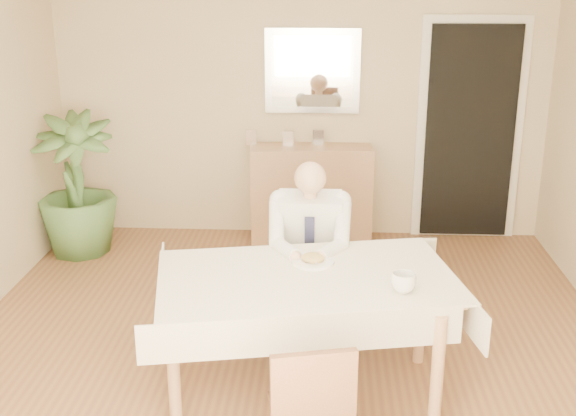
# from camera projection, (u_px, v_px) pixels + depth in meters

# --- Properties ---
(room) EXTENTS (5.00, 5.02, 2.60)m
(room) POSITION_uv_depth(u_px,v_px,m) (285.00, 170.00, 4.25)
(room) COLOR brown
(room) RESTS_ON ground
(window) EXTENTS (1.34, 0.04, 1.44)m
(window) POSITION_uv_depth(u_px,v_px,m) (229.00, 369.00, 1.86)
(window) COLOR white
(window) RESTS_ON room
(doorway) EXTENTS (0.96, 0.07, 2.10)m
(doorway) POSITION_uv_depth(u_px,v_px,m) (469.00, 133.00, 6.60)
(doorway) COLOR white
(doorway) RESTS_ON ground
(mirror) EXTENTS (0.86, 0.04, 0.76)m
(mirror) POSITION_uv_depth(u_px,v_px,m) (312.00, 71.00, 6.51)
(mirror) COLOR silver
(mirror) RESTS_ON room
(dining_table) EXTENTS (1.90, 1.34, 0.75)m
(dining_table) POSITION_uv_depth(u_px,v_px,m) (306.00, 289.00, 4.18)
(dining_table) COLOR tan
(dining_table) RESTS_ON ground
(chair_far) EXTENTS (0.43, 0.43, 0.85)m
(chair_far) POSITION_uv_depth(u_px,v_px,m) (310.00, 261.00, 5.07)
(chair_far) COLOR #442A1B
(chair_far) RESTS_ON ground
(chair_near) EXTENTS (0.47, 0.48, 0.83)m
(chair_near) POSITION_uv_depth(u_px,v_px,m) (314.00, 411.00, 3.37)
(chair_near) COLOR #442A1B
(chair_near) RESTS_ON ground
(seated_man) EXTENTS (0.48, 0.72, 1.24)m
(seated_man) POSITION_uv_depth(u_px,v_px,m) (309.00, 247.00, 4.73)
(seated_man) COLOR white
(seated_man) RESTS_ON ground
(plate) EXTENTS (0.26, 0.26, 0.02)m
(plate) POSITION_uv_depth(u_px,v_px,m) (313.00, 261.00, 4.33)
(plate) COLOR white
(plate) RESTS_ON dining_table
(food) EXTENTS (0.14, 0.14, 0.06)m
(food) POSITION_uv_depth(u_px,v_px,m) (313.00, 258.00, 4.32)
(food) COLOR olive
(food) RESTS_ON dining_table
(knife) EXTENTS (0.01, 0.13, 0.01)m
(knife) POSITION_uv_depth(u_px,v_px,m) (319.00, 263.00, 4.26)
(knife) COLOR silver
(knife) RESTS_ON dining_table
(fork) EXTENTS (0.01, 0.13, 0.01)m
(fork) POSITION_uv_depth(u_px,v_px,m) (306.00, 262.00, 4.27)
(fork) COLOR silver
(fork) RESTS_ON dining_table
(coffee_mug) EXTENTS (0.18, 0.18, 0.11)m
(coffee_mug) POSITION_uv_depth(u_px,v_px,m) (404.00, 282.00, 3.93)
(coffee_mug) COLOR white
(coffee_mug) RESTS_ON dining_table
(sideboard) EXTENTS (1.14, 0.47, 0.89)m
(sideboard) POSITION_uv_depth(u_px,v_px,m) (311.00, 193.00, 6.71)
(sideboard) COLOR tan
(sideboard) RESTS_ON ground
(photo_frame_left) EXTENTS (0.10, 0.02, 0.14)m
(photo_frame_left) POSITION_uv_depth(u_px,v_px,m) (251.00, 138.00, 6.60)
(photo_frame_left) COLOR silver
(photo_frame_left) RESTS_ON sideboard
(photo_frame_center) EXTENTS (0.10, 0.02, 0.14)m
(photo_frame_center) POSITION_uv_depth(u_px,v_px,m) (288.00, 139.00, 6.56)
(photo_frame_center) COLOR silver
(photo_frame_center) RESTS_ON sideboard
(photo_frame_right) EXTENTS (0.10, 0.02, 0.14)m
(photo_frame_right) POSITION_uv_depth(u_px,v_px,m) (318.00, 137.00, 6.61)
(photo_frame_right) COLOR silver
(photo_frame_right) RESTS_ON sideboard
(potted_palm) EXTENTS (0.85, 0.85, 1.26)m
(potted_palm) POSITION_uv_depth(u_px,v_px,m) (75.00, 185.00, 6.32)
(potted_palm) COLOR #3E612E
(potted_palm) RESTS_ON ground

